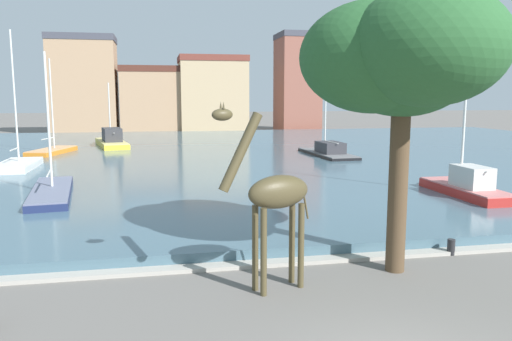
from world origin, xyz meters
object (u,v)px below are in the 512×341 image
(sailboat_yellow, at_px, (111,143))
(sailboat_black, at_px, (325,153))
(sailboat_orange, at_px, (56,152))
(shade_tree, at_px, (402,58))
(sailboat_white, at_px, (20,167))
(giraffe_statue, at_px, (274,196))
(sailboat_red, at_px, (460,189))
(sailboat_navy, at_px, (53,193))
(mooring_bollard, at_px, (451,247))

(sailboat_yellow, bearing_deg, sailboat_black, -32.46)
(sailboat_orange, bearing_deg, shade_tree, -64.27)
(sailboat_yellow, height_order, sailboat_white, sailboat_white)
(giraffe_statue, bearing_deg, sailboat_red, 38.49)
(shade_tree, bearing_deg, sailboat_navy, 133.15)
(sailboat_white, bearing_deg, giraffe_statue, -62.59)
(sailboat_red, height_order, sailboat_white, sailboat_white)
(sailboat_navy, bearing_deg, sailboat_white, 111.67)
(sailboat_red, relative_size, sailboat_navy, 0.99)
(sailboat_navy, distance_m, mooring_bollard, 17.69)
(mooring_bollard, bearing_deg, shade_tree, -155.63)
(sailboat_red, xyz_separation_m, mooring_bollard, (-4.93, -7.10, -0.37))
(sailboat_red, xyz_separation_m, sailboat_orange, (-21.94, 21.85, -0.18))
(giraffe_statue, bearing_deg, sailboat_white, 117.41)
(sailboat_white, distance_m, shade_tree, 26.84)
(sailboat_navy, bearing_deg, sailboat_black, 35.23)
(shade_tree, height_order, mooring_bollard, shade_tree)
(sailboat_black, xyz_separation_m, shade_tree, (-6.44, -24.68, 5.45))
(shade_tree, bearing_deg, sailboat_white, 125.06)
(sailboat_yellow, distance_m, sailboat_orange, 6.69)
(sailboat_yellow, bearing_deg, mooring_bollard, -69.10)
(sailboat_red, bearing_deg, mooring_bollard, -124.81)
(giraffe_statue, relative_size, sailboat_red, 0.59)
(sailboat_yellow, height_order, sailboat_black, sailboat_black)
(sailboat_white, bearing_deg, shade_tree, -54.94)
(giraffe_statue, distance_m, sailboat_navy, 15.00)
(sailboat_yellow, relative_size, sailboat_navy, 1.15)
(mooring_bollard, bearing_deg, sailboat_black, 80.53)
(sailboat_red, distance_m, mooring_bollard, 8.65)
(sailboat_orange, height_order, sailboat_navy, sailboat_orange)
(sailboat_yellow, distance_m, mooring_bollard, 36.82)
(sailboat_yellow, xyz_separation_m, sailboat_orange, (-3.87, -5.45, -0.22))
(sailboat_white, height_order, shade_tree, sailboat_white)
(giraffe_statue, relative_size, sailboat_white, 0.54)
(sailboat_black, relative_size, sailboat_white, 1.00)
(sailboat_navy, bearing_deg, shade_tree, -46.85)
(sailboat_orange, distance_m, sailboat_white, 8.59)
(sailboat_red, relative_size, shade_tree, 1.07)
(sailboat_yellow, distance_m, shade_tree, 37.46)
(giraffe_statue, height_order, sailboat_yellow, sailboat_yellow)
(giraffe_statue, height_order, shade_tree, shade_tree)
(sailboat_orange, height_order, sailboat_black, sailboat_black)
(sailboat_orange, height_order, shade_tree, sailboat_orange)
(sailboat_orange, bearing_deg, sailboat_yellow, 54.61)
(sailboat_orange, bearing_deg, giraffe_statue, -70.50)
(sailboat_white, bearing_deg, sailboat_yellow, 72.33)
(sailboat_red, bearing_deg, sailboat_navy, 168.33)
(sailboat_yellow, bearing_deg, shade_tree, -73.35)
(sailboat_black, bearing_deg, mooring_bollard, -99.47)
(giraffe_statue, distance_m, sailboat_white, 24.96)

